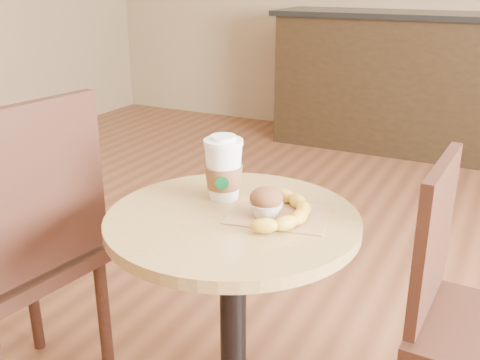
{
  "coord_description": "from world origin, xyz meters",
  "views": [
    {
      "loc": [
        0.67,
        -1.21,
        1.31
      ],
      "look_at": [
        0.08,
        -0.05,
        0.83
      ],
      "focal_mm": 42.0,
      "sensor_mm": 36.0,
      "label": 1
    }
  ],
  "objects_px": {
    "chair_left": "(19,252)",
    "banana": "(285,212)",
    "coffee_cup": "(224,170)",
    "muffin": "(266,203)",
    "cafe_table": "(233,301)",
    "chair_right": "(470,314)"
  },
  "relations": [
    {
      "from": "cafe_table",
      "to": "banana",
      "type": "distance_m",
      "value": 0.3
    },
    {
      "from": "muffin",
      "to": "banana",
      "type": "height_order",
      "value": "muffin"
    },
    {
      "from": "chair_left",
      "to": "coffee_cup",
      "type": "distance_m",
      "value": 0.66
    },
    {
      "from": "coffee_cup",
      "to": "muffin",
      "type": "distance_m",
      "value": 0.17
    },
    {
      "from": "coffee_cup",
      "to": "chair_right",
      "type": "bearing_deg",
      "value": -9.58
    },
    {
      "from": "chair_right",
      "to": "banana",
      "type": "bearing_deg",
      "value": 118.93
    },
    {
      "from": "cafe_table",
      "to": "chair_left",
      "type": "height_order",
      "value": "chair_left"
    },
    {
      "from": "chair_left",
      "to": "banana",
      "type": "bearing_deg",
      "value": 108.83
    },
    {
      "from": "coffee_cup",
      "to": "muffin",
      "type": "relative_size",
      "value": 2.05
    },
    {
      "from": "chair_left",
      "to": "muffin",
      "type": "bearing_deg",
      "value": 108.77
    },
    {
      "from": "chair_right",
      "to": "muffin",
      "type": "xyz_separation_m",
      "value": [
        -0.48,
        -0.23,
        0.31
      ]
    },
    {
      "from": "banana",
      "to": "chair_right",
      "type": "bearing_deg",
      "value": 21.87
    },
    {
      "from": "coffee_cup",
      "to": "banana",
      "type": "height_order",
      "value": "coffee_cup"
    },
    {
      "from": "coffee_cup",
      "to": "banana",
      "type": "relative_size",
      "value": 0.66
    },
    {
      "from": "chair_left",
      "to": "muffin",
      "type": "distance_m",
      "value": 0.77
    },
    {
      "from": "cafe_table",
      "to": "chair_left",
      "type": "relative_size",
      "value": 0.74
    },
    {
      "from": "coffee_cup",
      "to": "muffin",
      "type": "height_order",
      "value": "coffee_cup"
    },
    {
      "from": "chair_left",
      "to": "muffin",
      "type": "xyz_separation_m",
      "value": [
        0.72,
        0.14,
        0.24
      ]
    },
    {
      "from": "cafe_table",
      "to": "muffin",
      "type": "xyz_separation_m",
      "value": [
        0.08,
        0.03,
        0.28
      ]
    },
    {
      "from": "chair_left",
      "to": "chair_right",
      "type": "bearing_deg",
      "value": 114.6
    },
    {
      "from": "chair_left",
      "to": "muffin",
      "type": "relative_size",
      "value": 12.1
    },
    {
      "from": "cafe_table",
      "to": "banana",
      "type": "xyz_separation_m",
      "value": [
        0.12,
        0.04,
        0.27
      ]
    }
  ]
}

